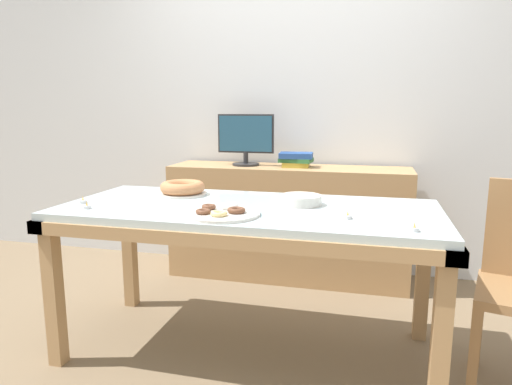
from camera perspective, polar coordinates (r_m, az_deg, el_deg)
name	(u,v)px	position (r m, az deg, el deg)	size (l,w,h in m)	color
ground_plane	(248,349)	(2.55, -0.95, -19.02)	(12.00, 12.00, 0.00)	#7A664C
wall_back	(296,103)	(3.61, 5.08, 11.10)	(8.00, 0.10, 2.60)	silver
dining_table	(248,224)	(2.29, -1.00, -3.91)	(1.89, 0.85, 0.78)	silver
sideboard	(288,222)	(3.42, 4.03, -3.75)	(1.75, 0.44, 0.84)	tan
computer_monitor	(246,140)	(3.40, -1.30, 6.59)	(0.42, 0.20, 0.38)	#262628
book_stack	(296,159)	(3.33, 5.02, 4.15)	(0.25, 0.19, 0.10)	#B29933
cake_chocolate_round	(183,188)	(2.59, -9.17, 0.52)	(0.27, 0.27, 0.08)	silver
pastry_platter	(222,212)	(2.08, -4.29, -2.50)	(0.35, 0.35, 0.04)	silver
plate_stack	(301,200)	(2.31, 5.60, -0.93)	(0.21, 0.21, 0.05)	silver
tealight_right_edge	(348,217)	(2.05, 11.38, -2.96)	(0.04, 0.04, 0.04)	silver
tealight_centre	(87,207)	(2.36, -20.39, -1.66)	(0.04, 0.04, 0.04)	silver
tealight_near_cakes	(83,201)	(2.50, -20.81, -1.03)	(0.04, 0.04, 0.04)	silver
tealight_left_edge	(414,229)	(1.91, 19.18, -4.32)	(0.04, 0.04, 0.04)	silver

